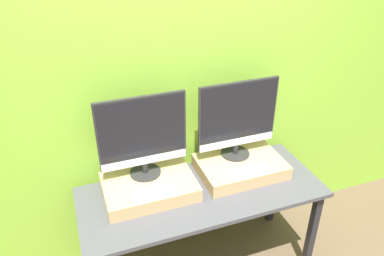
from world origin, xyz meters
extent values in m
cube|color=#8CC638|center=(0.00, 0.73, 1.30)|extent=(8.00, 0.04, 2.60)
cube|color=#47474C|center=(0.00, 0.33, 0.73)|extent=(1.64, 0.66, 0.03)
cube|color=#232328|center=(0.76, 0.06, 0.36)|extent=(0.05, 0.05, 0.72)
cube|color=#232328|center=(-0.76, 0.60, 0.36)|extent=(0.05, 0.05, 0.72)
cube|color=#232328|center=(0.76, 0.60, 0.36)|extent=(0.05, 0.05, 0.72)
cube|color=tan|center=(-0.34, 0.43, 0.79)|extent=(0.60, 0.42, 0.10)
cylinder|color=#282828|center=(-0.34, 0.53, 0.85)|extent=(0.21, 0.21, 0.01)
cylinder|color=#282828|center=(-0.34, 0.53, 0.89)|extent=(0.04, 0.04, 0.07)
cube|color=#282828|center=(-0.34, 0.53, 1.17)|extent=(0.58, 0.02, 0.49)
cube|color=black|center=(-0.34, 0.51, 1.20)|extent=(0.55, 0.00, 0.41)
cube|color=silver|center=(-0.34, 0.51, 0.96)|extent=(0.57, 0.00, 0.06)
cube|color=silver|center=(-0.34, 0.29, 0.85)|extent=(0.28, 0.10, 0.01)
cube|color=silver|center=(-0.34, 0.29, 0.86)|extent=(0.26, 0.09, 0.00)
cube|color=tan|center=(0.34, 0.43, 0.79)|extent=(0.60, 0.42, 0.10)
cylinder|color=#282828|center=(0.34, 0.53, 0.85)|extent=(0.21, 0.21, 0.01)
cylinder|color=#282828|center=(0.34, 0.53, 0.89)|extent=(0.04, 0.04, 0.07)
cube|color=#282828|center=(0.34, 0.53, 1.17)|extent=(0.58, 0.02, 0.49)
cube|color=black|center=(0.34, 0.51, 1.20)|extent=(0.55, 0.00, 0.41)
cube|color=silver|center=(0.34, 0.51, 0.96)|extent=(0.57, 0.00, 0.06)
cube|color=silver|center=(0.34, 0.29, 0.85)|extent=(0.28, 0.10, 0.01)
cube|color=silver|center=(0.34, 0.29, 0.86)|extent=(0.26, 0.09, 0.00)
camera|label=1|loc=(-0.74, -1.50, 2.37)|focal=35.00mm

